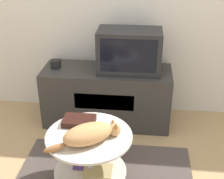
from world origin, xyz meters
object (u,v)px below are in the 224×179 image
tv (129,51)px  dvd_box (79,121)px  speaker (56,64)px  cat (89,134)px

tv → dvd_box: (-0.33, -0.84, -0.27)m
tv → dvd_box: size_ratio=2.49×
speaker → cat: 1.18m
speaker → cat: speaker is taller
dvd_box → cat: (0.12, -0.22, 0.04)m
cat → tv: bearing=46.7°
speaker → dvd_box: bearing=-64.4°
speaker → dvd_box: 0.93m
dvd_box → tv: bearing=68.8°
tv → speaker: size_ratio=7.19×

